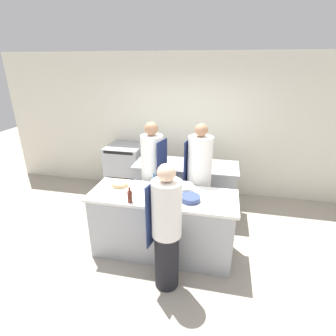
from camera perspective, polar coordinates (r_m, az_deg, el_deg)
The scene contains 15 objects.
ground_plane at distance 4.09m, azimuth -1.08°, elevation -17.44°, with size 16.00×16.00×0.00m, color #A89E8E.
wall_back at distance 5.39m, azimuth 4.04°, elevation 9.13°, with size 8.00×0.06×2.80m.
prep_counter at distance 3.81m, azimuth -1.13°, elevation -11.99°, with size 2.02×0.73×0.93m.
pass_counter at distance 4.81m, azimuth 3.80°, elevation -4.33°, with size 1.82×0.71×0.93m.
oven_range at distance 5.59m, azimuth -9.20°, elevation -0.21°, with size 0.71×0.69×1.02m.
chef_at_prep_near at distance 3.09m, azimuth -0.36°, elevation -13.21°, with size 0.38×0.37×1.63m.
chef_at_stove at distance 4.17m, azimuth -3.35°, elevation -2.00°, with size 0.38×0.37×1.79m.
chef_at_pass_far at distance 4.05m, azimuth 6.67°, elevation -2.88°, with size 0.40×0.39×1.80m.
bottle_olive_oil at distance 3.37m, azimuth 1.17°, elevation -5.43°, with size 0.07×0.07×0.29m.
bottle_vinegar at distance 3.67m, azimuth -3.01°, elevation -3.26°, with size 0.06×0.06×0.25m.
bottle_wine at distance 3.38m, azimuth -8.30°, elevation -6.13°, with size 0.06×0.06×0.21m.
bowl_mixing_large at distance 3.66m, azimuth 3.46°, elevation -4.35°, with size 0.28×0.28×0.09m.
bowl_prep_small at distance 3.87m, azimuth -10.39°, elevation -3.41°, with size 0.24×0.24×0.06m.
bowl_ceramic_blue at distance 3.42m, azimuth 4.85°, elevation -6.60°, with size 0.26×0.26×0.07m.
cutting_board at distance 3.52m, azimuth -4.26°, elevation -6.18°, with size 0.34×0.24×0.01m.
Camera 1 is at (0.74, -3.07, 2.60)m, focal length 28.00 mm.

